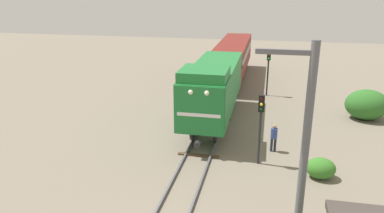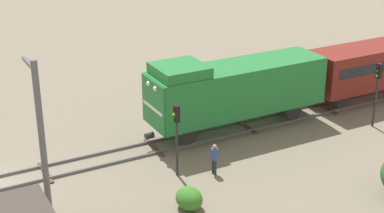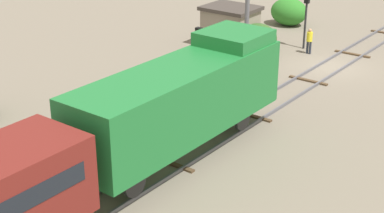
{
  "view_description": "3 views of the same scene",
  "coord_description": "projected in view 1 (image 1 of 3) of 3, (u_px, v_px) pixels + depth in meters",
  "views": [
    {
      "loc": [
        3.64,
        -9.81,
        9.48
      ],
      "look_at": [
        -0.56,
        10.29,
        2.69
      ],
      "focal_mm": 35.0,
      "sensor_mm": 36.0,
      "label": 1
    },
    {
      "loc": [
        27.64,
        -2.97,
        15.03
      ],
      "look_at": [
        0.11,
        11.84,
        2.17
      ],
      "focal_mm": 55.0,
      "sensor_mm": 36.0,
      "label": 2
    },
    {
      "loc": [
        -13.95,
        32.52,
        11.85
      ],
      "look_at": [
        1.08,
        12.81,
        1.38
      ],
      "focal_mm": 55.0,
      "sensor_mm": 36.0,
      "label": 3
    }
  ],
  "objects": [
    {
      "name": "passenger_car_leading",
      "position": [
        233.0,
        55.0,
        38.13
      ],
      "size": [
        2.84,
        14.0,
        3.66
      ],
      "color": "maroon",
      "rests_on": "railway_track"
    },
    {
      "name": "traffic_signal_mid",
      "position": [
        261.0,
        117.0,
        19.8
      ],
      "size": [
        0.32,
        0.34,
        3.94
      ],
      "color": "#262628",
      "rests_on": "ground"
    },
    {
      "name": "bush_back",
      "position": [
        367.0,
        105.0,
        27.09
      ],
      "size": [
        3.03,
        2.48,
        2.2
      ],
      "primitive_type": "ellipsoid",
      "color": "#2D6826",
      "rests_on": "ground"
    },
    {
      "name": "traffic_signal_far",
      "position": [
        268.0,
        64.0,
        32.29
      ],
      "size": [
        0.32,
        0.34,
        4.08
      ],
      "color": "#262628",
      "rests_on": "ground"
    },
    {
      "name": "worker_by_signal",
      "position": [
        274.0,
        136.0,
        21.85
      ],
      "size": [
        0.38,
        0.38,
        1.7
      ],
      "rotation": [
        0.0,
        0.0,
        4.73
      ],
      "color": "#262B38",
      "rests_on": "ground"
    },
    {
      "name": "bush_far",
      "position": [
        321.0,
        168.0,
        18.98
      ],
      "size": [
        1.48,
        1.21,
        1.08
      ],
      "primitive_type": "ellipsoid",
      "color": "#357426",
      "rests_on": "ground"
    },
    {
      "name": "locomotive",
      "position": [
        213.0,
        86.0,
        25.65
      ],
      "size": [
        2.9,
        11.6,
        4.6
      ],
      "color": "#1E7233",
      "rests_on": "railway_track"
    },
    {
      "name": "catenary_mast",
      "position": [
        303.0,
        151.0,
        12.42
      ],
      "size": [
        1.94,
        0.28,
        7.85
      ],
      "color": "#595960",
      "rests_on": "ground"
    }
  ]
}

